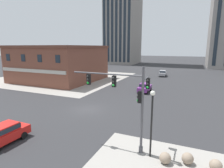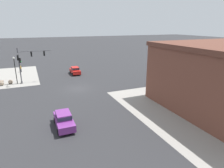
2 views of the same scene
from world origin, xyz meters
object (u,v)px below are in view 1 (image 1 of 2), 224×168
at_px(bollard_sphere_curb_b, 188,158).
at_px(bollard_sphere_curb_c, 216,165).
at_px(car_main_southbound_near, 163,73).
at_px(street_lamp_corner_near, 152,116).
at_px(bollard_sphere_curb_a, 165,158).
at_px(car_main_northbound_near, 145,87).
at_px(car_main_northbound_far, 3,134).
at_px(traffic_signal_main, 129,97).

distance_m(bollard_sphere_curb_b, bollard_sphere_curb_c, 1.76).
bearing_deg(bollard_sphere_curb_b, car_main_southbound_near, 100.98).
distance_m(street_lamp_corner_near, car_main_southbound_near, 41.41).
distance_m(bollard_sphere_curb_a, car_main_northbound_near, 21.76).
xyz_separation_m(bollard_sphere_curb_a, street_lamp_corner_near, (-1.16, 0.41, 2.85)).
bearing_deg(bollard_sphere_curb_b, car_main_northbound_far, -167.30).
distance_m(bollard_sphere_curb_b, street_lamp_corner_near, 3.89).
xyz_separation_m(car_main_northbound_near, car_main_northbound_far, (-6.57, -23.44, 0.00)).
xyz_separation_m(bollard_sphere_curb_a, car_main_southbound_near, (-6.44, 41.41, 0.51)).
distance_m(bollard_sphere_curb_a, car_main_northbound_far, 13.44).
bearing_deg(car_main_northbound_far, street_lamp_corner_near, 14.55).
bearing_deg(bollard_sphere_curb_a, bollard_sphere_curb_b, 21.88).
bearing_deg(bollard_sphere_curb_a, car_main_northbound_far, -168.38).
height_order(bollard_sphere_curb_a, street_lamp_corner_near, street_lamp_corner_near).
xyz_separation_m(bollard_sphere_curb_b, car_main_southbound_near, (-7.92, 40.82, 0.51)).
distance_m(traffic_signal_main, bollard_sphere_curb_c, 7.49).
relative_size(bollard_sphere_curb_b, car_main_northbound_near, 0.19).
bearing_deg(car_main_southbound_near, bollard_sphere_curb_b, -79.02).
bearing_deg(bollard_sphere_curb_a, street_lamp_corner_near, 160.60).
bearing_deg(car_main_southbound_near, bollard_sphere_curb_a, -81.16).
relative_size(traffic_signal_main, bollard_sphere_curb_a, 8.31).
bearing_deg(bollard_sphere_curb_a, car_main_southbound_near, 98.84).
height_order(street_lamp_corner_near, car_main_northbound_far, street_lamp_corner_near).
bearing_deg(bollard_sphere_curb_a, traffic_signal_main, 163.78).
relative_size(bollard_sphere_curb_a, car_main_southbound_near, 0.18).
relative_size(car_main_northbound_far, car_main_southbound_near, 0.98).
height_order(bollard_sphere_curb_a, car_main_northbound_far, car_main_northbound_far).
bearing_deg(car_main_northbound_near, bollard_sphere_curb_c, -64.13).
relative_size(street_lamp_corner_near, car_main_northbound_far, 1.17).
relative_size(bollard_sphere_curb_c, car_main_southbound_near, 0.18).
distance_m(bollard_sphere_curb_b, car_main_southbound_near, 41.59).
relative_size(bollard_sphere_curb_c, street_lamp_corner_near, 0.16).
bearing_deg(car_main_northbound_near, car_main_southbound_near, 89.61).
bearing_deg(car_main_northbound_far, bollard_sphere_curb_a, 11.62).
relative_size(bollard_sphere_curb_b, bollard_sphere_curb_c, 1.00).
distance_m(bollard_sphere_curb_a, street_lamp_corner_near, 3.10).
relative_size(bollard_sphere_curb_c, car_main_northbound_near, 0.19).
distance_m(car_main_northbound_near, car_main_southbound_near, 20.68).
bearing_deg(car_main_northbound_near, car_main_northbound_far, -105.66).
bearing_deg(traffic_signal_main, bollard_sphere_curb_c, -3.81).
bearing_deg(bollard_sphere_curb_a, bollard_sphere_curb_c, 8.44).
height_order(bollard_sphere_curb_a, bollard_sphere_curb_b, same).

